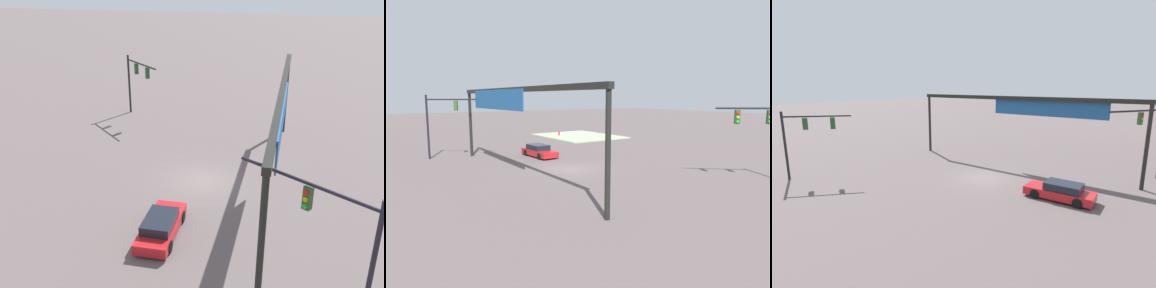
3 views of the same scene
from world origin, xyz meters
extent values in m
plane|color=#5F5353|center=(0.00, 0.00, 0.00)|extent=(227.50, 227.50, 0.00)
cylinder|color=black|center=(-12.65, -10.06, 2.80)|extent=(0.19, 0.19, 5.60)
cylinder|color=black|center=(-10.92, -8.12, 5.18)|extent=(3.57, 3.97, 0.14)
cube|color=#1E4925|center=(-11.55, -8.83, 4.58)|extent=(0.41, 0.41, 0.95)
cylinder|color=red|center=(-11.67, -8.72, 4.88)|extent=(0.18, 0.19, 0.20)
cylinder|color=orange|center=(-11.67, -8.72, 4.58)|extent=(0.18, 0.19, 0.20)
cylinder|color=green|center=(-11.67, -8.72, 4.28)|extent=(0.18, 0.19, 0.20)
cube|color=#1E4925|center=(-10.16, -7.27, 4.58)|extent=(0.41, 0.41, 0.95)
cylinder|color=red|center=(-10.28, -7.16, 4.88)|extent=(0.18, 0.19, 0.20)
cylinder|color=orange|center=(-10.28, -7.16, 4.58)|extent=(0.18, 0.19, 0.20)
cylinder|color=green|center=(-10.28, -7.16, 4.28)|extent=(0.18, 0.19, 0.20)
cylinder|color=black|center=(9.92, 6.10, 5.72)|extent=(3.30, 5.12, 0.14)
cube|color=#2F5027|center=(10.04, 6.29, 5.12)|extent=(0.39, 0.41, 0.95)
cylinder|color=red|center=(10.18, 6.21, 5.42)|extent=(0.16, 0.20, 0.20)
cylinder|color=orange|center=(10.18, 6.21, 5.12)|extent=(0.16, 0.20, 0.20)
cylinder|color=green|center=(10.18, 6.21, 4.82)|extent=(0.16, 0.20, 0.20)
cylinder|color=black|center=(-10.80, 4.74, 3.15)|extent=(0.28, 0.28, 6.29)
cylinder|color=black|center=(10.80, 4.74, 3.15)|extent=(0.28, 0.28, 6.29)
cube|color=black|center=(0.00, 4.74, 6.47)|extent=(21.99, 0.35, 0.35)
cube|color=#1E538D|center=(3.06, 4.96, 5.73)|extent=(10.17, 0.08, 1.56)
cube|color=red|center=(6.51, -0.72, 0.44)|extent=(4.59, 1.86, 0.55)
cube|color=black|center=(6.78, -0.71, 0.96)|extent=(2.41, 1.58, 0.50)
cylinder|color=black|center=(5.13, -1.57, 0.32)|extent=(0.65, 0.24, 0.64)
cylinder|color=black|center=(5.08, 0.02, 0.32)|extent=(0.65, 0.24, 0.64)
cylinder|color=black|center=(7.94, -1.47, 0.32)|extent=(0.65, 0.24, 0.64)
cylinder|color=black|center=(7.89, 0.12, 0.32)|extent=(0.65, 0.24, 0.64)
camera|label=1|loc=(24.60, 5.46, 13.07)|focal=39.75mm
camera|label=2|loc=(-22.85, 14.75, 5.91)|focal=31.18mm
camera|label=3|loc=(12.44, -19.22, 7.62)|focal=26.68mm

